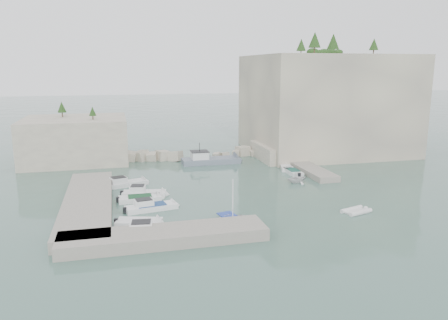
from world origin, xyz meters
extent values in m
plane|color=#45685D|center=(0.00, 0.00, 0.00)|extent=(400.00, 400.00, 0.00)
cube|color=beige|center=(23.00, 23.00, 8.50)|extent=(26.00, 22.00, 17.00)
cube|color=beige|center=(13.00, 18.00, 1.25)|extent=(8.00, 10.00, 2.50)
cube|color=beige|center=(-20.00, 25.00, 3.50)|extent=(16.00, 14.00, 7.00)
cube|color=#9E9689|center=(-17.00, -1.00, 0.55)|extent=(5.00, 24.00, 1.10)
cube|color=#9E9689|center=(-10.00, -12.50, 0.55)|extent=(18.00, 4.00, 1.10)
cube|color=#9E9689|center=(13.50, 10.00, 0.40)|extent=(3.00, 16.00, 0.80)
cube|color=beige|center=(-1.00, 22.00, 0.70)|extent=(28.00, 3.00, 1.40)
imported|color=silver|center=(-3.01, -9.47, 0.00)|extent=(5.30, 4.25, 0.98)
imported|color=silver|center=(9.28, 3.31, 0.00)|extent=(3.27, 2.95, 1.52)
imported|color=silver|center=(11.25, 13.99, 0.00)|extent=(4.69, 3.16, 1.69)
cylinder|color=white|center=(-3.01, -9.47, 2.59)|extent=(0.10, 0.10, 4.20)
cone|color=#1E4219|center=(18.00, 18.00, 19.27)|extent=(1.96, 1.96, 2.45)
cone|color=#1E4219|center=(26.00, 27.00, 19.60)|extent=(2.24, 2.24, 2.80)
cone|color=#1E4219|center=(30.00, 20.00, 18.82)|extent=(1.57, 1.57, 1.96)
cone|color=#1E4219|center=(21.00, 30.00, 19.08)|extent=(1.79, 1.79, 2.24)
cone|color=#1E4219|center=(-22.00, 27.00, 8.62)|extent=(1.40, 1.40, 1.75)
cone|color=#1E4219|center=(-17.00, 22.00, 8.30)|extent=(1.12, 1.12, 1.40)
camera|label=1|loc=(-13.69, -48.53, 15.02)|focal=35.00mm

